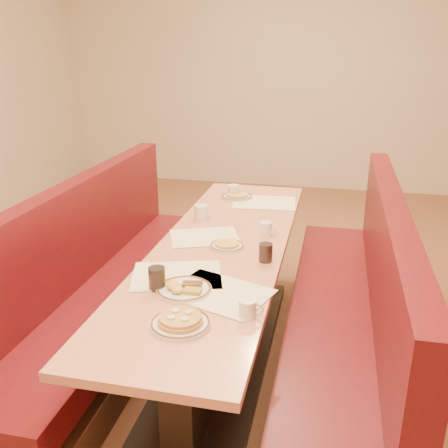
% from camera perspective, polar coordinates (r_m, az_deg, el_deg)
% --- Properties ---
extents(ground, '(8.00, 8.00, 0.00)m').
position_cam_1_polar(ground, '(3.14, -0.28, -15.18)').
color(ground, '#9E6647').
rests_on(ground, ground).
extents(room_envelope, '(6.04, 8.04, 2.82)m').
position_cam_1_polar(room_envelope, '(2.57, -0.36, 22.80)').
color(room_envelope, beige).
rests_on(room_envelope, ground).
extents(diner_table, '(0.70, 2.50, 0.75)m').
position_cam_1_polar(diner_table, '(2.94, -0.29, -9.20)').
color(diner_table, black).
rests_on(diner_table, ground).
extents(booth_left, '(0.55, 2.50, 1.05)m').
position_cam_1_polar(booth_left, '(3.17, -13.42, -7.72)').
color(booth_left, '#4C3326').
rests_on(booth_left, ground).
extents(booth_right, '(0.55, 2.50, 1.05)m').
position_cam_1_polar(booth_right, '(2.89, 14.27, -10.71)').
color(booth_right, '#4C3326').
rests_on(booth_right, ground).
extents(placemat_near_left, '(0.50, 0.42, 0.00)m').
position_cam_1_polar(placemat_near_left, '(2.42, -5.41, -5.85)').
color(placemat_near_left, '#FFF2C7').
rests_on(placemat_near_left, diner_table).
extents(placemat_near_right, '(0.51, 0.44, 0.00)m').
position_cam_1_polar(placemat_near_right, '(2.25, -0.56, -7.87)').
color(placemat_near_right, '#FFF2C7').
rests_on(placemat_near_right, diner_table).
extents(placemat_far_left, '(0.46, 0.41, 0.00)m').
position_cam_1_polar(placemat_far_left, '(2.88, -2.24, -1.48)').
color(placemat_far_left, '#FFF2C7').
rests_on(placemat_far_left, diner_table).
extents(placemat_far_right, '(0.46, 0.36, 0.00)m').
position_cam_1_polar(placemat_far_right, '(3.51, 4.64, 2.48)').
color(placemat_far_right, '#FFF2C7').
rests_on(placemat_far_right, diner_table).
extents(pancake_plate, '(0.24, 0.24, 0.05)m').
position_cam_1_polar(pancake_plate, '(2.02, -5.01, -11.07)').
color(pancake_plate, silver).
rests_on(pancake_plate, diner_table).
extents(eggs_plate, '(0.25, 0.25, 0.05)m').
position_cam_1_polar(eggs_plate, '(2.27, -4.68, -7.36)').
color(eggs_plate, silver).
rests_on(eggs_plate, diner_table).
extents(extra_plate_mid, '(0.19, 0.19, 0.04)m').
position_cam_1_polar(extra_plate_mid, '(2.73, 0.33, -2.44)').
color(extra_plate_mid, silver).
rests_on(extra_plate_mid, diner_table).
extents(extra_plate_far, '(0.22, 0.22, 0.05)m').
position_cam_1_polar(extra_plate_far, '(3.60, 1.49, 3.19)').
color(extra_plate_far, silver).
rests_on(extra_plate_far, diner_table).
extents(coffee_mug_a, '(0.10, 0.07, 0.08)m').
position_cam_1_polar(coffee_mug_a, '(2.06, 2.80, -9.61)').
color(coffee_mug_a, silver).
rests_on(coffee_mug_a, diner_table).
extents(coffee_mug_b, '(0.12, 0.09, 0.09)m').
position_cam_1_polar(coffee_mug_b, '(3.16, -2.54, 1.38)').
color(coffee_mug_b, silver).
rests_on(coffee_mug_b, diner_table).
extents(coffee_mug_c, '(0.10, 0.07, 0.08)m').
position_cam_1_polar(coffee_mug_c, '(2.91, 4.86, -0.51)').
color(coffee_mug_c, silver).
rests_on(coffee_mug_c, diner_table).
extents(coffee_mug_d, '(0.12, 0.08, 0.09)m').
position_cam_1_polar(coffee_mug_d, '(3.63, 1.16, 3.83)').
color(coffee_mug_d, silver).
rests_on(coffee_mug_d, diner_table).
extents(soda_tumbler_near, '(0.08, 0.08, 0.11)m').
position_cam_1_polar(soda_tumbler_near, '(2.29, -7.67, -6.19)').
color(soda_tumbler_near, black).
rests_on(soda_tumbler_near, diner_table).
extents(soda_tumbler_mid, '(0.07, 0.07, 0.10)m').
position_cam_1_polar(soda_tumbler_mid, '(2.56, 4.79, -3.27)').
color(soda_tumbler_mid, black).
rests_on(soda_tumbler_mid, diner_table).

